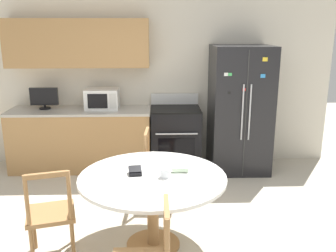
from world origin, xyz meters
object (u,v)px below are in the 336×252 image
Objects in this scene: refrigerator at (240,109)px; microwave at (102,99)px; candle_glass at (165,174)px; dining_chair_left at (51,215)px; countertop_tv at (44,97)px; wallet at (135,172)px; oven_range at (175,138)px; dining_chair_far at (160,168)px.

refrigerator reaches higher than microwave.
microwave reaches higher than candle_glass.
refrigerator is at bearing -4.11° from microwave.
microwave is 2.40m from dining_chair_left.
microwave is (-1.99, 0.14, 0.14)m from refrigerator.
countertop_tv reaches higher than wallet.
dining_chair_left is (-2.16, -2.18, -0.47)m from refrigerator.
refrigerator reaches higher than dining_chair_left.
candle_glass is at bearing -16.63° from wallet.
oven_range is at bearing -4.19° from microwave.
dining_chair_far is 1.00× the size of dining_chair_left.
dining_chair_left is at bearing -173.23° from candle_glass.
refrigerator is 2.35m from candle_glass.
microwave is at bearing -0.67° from countertop_tv.
countertop_tv is 2.58m from wallet.
dining_chair_far is at bearing -36.33° from countertop_tv.
oven_range is 1.20× the size of dining_chair_far.
dining_chair_left is at bearing -94.18° from microwave.
oven_range is 7.64× the size of wallet.
microwave is 5.20× the size of candle_glass.
dining_chair_far is at bearing 32.68° from dining_chair_left.
refrigerator is at bearing -4.03° from oven_range.
refrigerator is 2.43m from wallet.
dining_chair_far is (-0.23, -1.14, -0.03)m from oven_range.
wallet is (-1.41, -1.97, -0.15)m from refrigerator.
dining_chair_left is at bearing -134.84° from refrigerator.
oven_range is at bearing 84.50° from candle_glass.
candle_glass is (-1.13, -2.05, -0.14)m from refrigerator.
microwave is at bearing 111.47° from candle_glass.
countertop_tv is at bearing 127.72° from candle_glass.
refrigerator reaches higher than countertop_tv.
dining_chair_far reaches higher than wallet.
dining_chair_left is 9.75× the size of candle_glass.
dining_chair_left is (-1.24, -2.24, -0.03)m from oven_range.
microwave is 0.53× the size of dining_chair_left.
refrigerator is 19.63× the size of candle_glass.
wallet is at bearing 163.37° from candle_glass.
dining_chair_left is 0.85m from wallet.
countertop_tv reaches higher than dining_chair_far.
wallet is at bearing -125.55° from refrigerator.
countertop_tv is at bearing 123.94° from wallet.
dining_chair_far is 9.75× the size of candle_glass.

